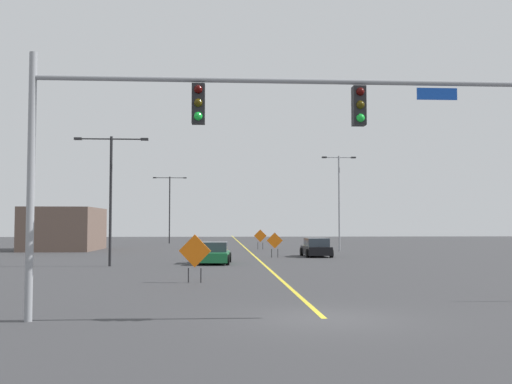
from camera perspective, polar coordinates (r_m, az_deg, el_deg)
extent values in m
plane|color=#38383A|center=(15.99, 6.54, -11.90)|extent=(206.12, 206.12, 0.00)
cube|color=yellow|center=(72.91, -1.39, -5.02)|extent=(0.16, 114.51, 0.01)
cylinder|color=gray|center=(16.31, -20.65, 0.60)|extent=(0.20, 0.20, 6.90)
cylinder|color=gray|center=(16.09, 2.23, 10.53)|extent=(12.76, 0.14, 0.14)
cube|color=black|center=(15.88, -5.51, 8.34)|extent=(0.34, 0.32, 1.05)
sphere|color=#3A0503|center=(15.79, -5.52, 9.70)|extent=(0.22, 0.22, 0.22)
sphere|color=#3C3106|center=(15.72, -5.53, 8.46)|extent=(0.22, 0.22, 0.22)
sphere|color=green|center=(15.65, -5.53, 7.20)|extent=(0.22, 0.22, 0.22)
cube|color=black|center=(16.30, 9.77, 8.07)|extent=(0.34, 0.32, 1.05)
sphere|color=#3A0503|center=(16.21, 9.90, 9.40)|extent=(0.22, 0.22, 0.22)
sphere|color=#3C3106|center=(16.14, 9.91, 8.18)|extent=(0.22, 0.22, 0.22)
sphere|color=green|center=(16.07, 9.92, 6.96)|extent=(0.22, 0.22, 0.22)
cube|color=#1447B7|center=(16.98, 16.85, 8.93)|extent=(1.10, 0.03, 0.32)
cylinder|color=black|center=(36.24, -13.68, -0.84)|extent=(0.16, 0.16, 7.65)
cylinder|color=black|center=(36.75, -15.11, 4.91)|extent=(1.95, 0.08, 0.08)
cube|color=#262628|center=(36.96, -16.59, 4.89)|extent=(0.44, 0.24, 0.14)
cylinder|color=black|center=(36.41, -12.09, 4.94)|extent=(1.95, 0.08, 0.08)
cube|color=#262628|center=(36.28, -10.57, 4.96)|extent=(0.44, 0.24, 0.14)
cylinder|color=gray|center=(55.71, 7.92, -1.07)|extent=(0.16, 0.16, 8.79)
cylinder|color=gray|center=(55.89, 7.20, 3.29)|extent=(1.37, 0.08, 0.08)
cube|color=#262628|center=(55.76, 6.51, 3.30)|extent=(0.44, 0.24, 0.14)
cylinder|color=gray|center=(56.16, 8.58, 3.27)|extent=(1.37, 0.08, 0.08)
cube|color=#262628|center=(56.30, 9.26, 3.26)|extent=(0.44, 0.24, 0.14)
cylinder|color=black|center=(78.04, -8.23, -1.70)|extent=(0.16, 0.16, 8.62)
cylinder|color=black|center=(78.33, -8.92, 1.35)|extent=(1.94, 0.08, 0.08)
cube|color=#262628|center=(78.43, -9.62, 1.35)|extent=(0.44, 0.24, 0.14)
cylinder|color=black|center=(78.18, -7.50, 1.35)|extent=(1.94, 0.08, 0.08)
cube|color=#262628|center=(78.11, -6.79, 1.35)|extent=(0.44, 0.24, 0.14)
cube|color=orange|center=(44.40, 1.79, -4.64)|extent=(1.19, 0.12, 1.19)
cylinder|color=black|center=(44.43, 1.49, -5.84)|extent=(0.05, 0.05, 0.64)
cylinder|color=black|center=(44.44, 2.09, -5.84)|extent=(0.05, 0.05, 0.64)
cube|color=orange|center=(25.49, -5.85, -5.60)|extent=(1.37, 0.36, 1.40)
cylinder|color=black|center=(25.63, -6.45, -7.88)|extent=(0.05, 0.05, 0.61)
cylinder|color=black|center=(25.49, -5.27, -7.91)|extent=(0.05, 0.05, 0.61)
cube|color=orange|center=(58.87, 0.41, -4.19)|extent=(1.24, 0.19, 1.24)
cylinder|color=black|center=(58.91, 0.18, -5.15)|extent=(0.05, 0.05, 0.68)
cylinder|color=black|center=(58.89, 0.65, -5.15)|extent=(0.05, 0.05, 0.68)
cube|color=#196B38|center=(37.61, -4.12, -6.15)|extent=(2.18, 4.17, 0.57)
cube|color=#333D47|center=(37.78, -4.09, -5.23)|extent=(1.86, 2.01, 0.61)
cylinder|color=black|center=(36.28, -5.82, -6.45)|extent=(0.26, 0.65, 0.64)
cylinder|color=black|center=(36.14, -2.72, -6.47)|extent=(0.26, 0.65, 0.64)
cylinder|color=black|center=(39.11, -5.41, -6.21)|extent=(0.26, 0.65, 0.64)
cylinder|color=black|center=(38.98, -2.54, -6.23)|extent=(0.26, 0.65, 0.64)
cube|color=black|center=(45.92, 5.74, -5.55)|extent=(1.83, 4.15, 0.62)
cube|color=#333D47|center=(45.70, 5.78, -4.78)|extent=(1.63, 2.42, 0.63)
cylinder|color=black|center=(47.51, 6.49, -5.65)|extent=(0.23, 0.64, 0.64)
cylinder|color=black|center=(47.21, 4.37, -5.68)|extent=(0.23, 0.64, 0.64)
cylinder|color=black|center=(44.68, 7.19, -5.81)|extent=(0.23, 0.64, 0.64)
cylinder|color=black|center=(44.36, 4.93, -5.84)|extent=(0.23, 0.64, 0.64)
cube|color=brown|center=(59.79, -17.79, -3.37)|extent=(6.28, 9.00, 4.02)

